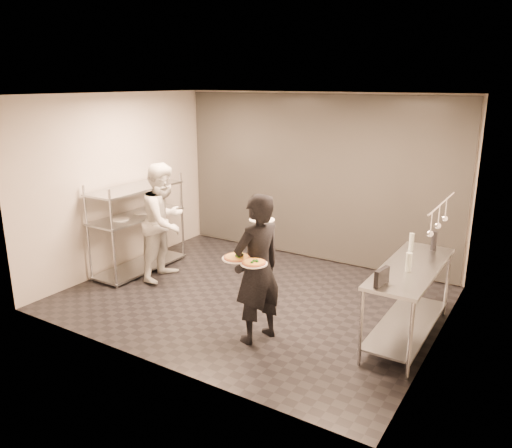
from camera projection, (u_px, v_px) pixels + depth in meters
The scene contains 13 objects.
room_shell at pixel (292, 187), 7.66m from camera, with size 5.00×4.00×2.80m.
pass_rack at pixel (138, 224), 7.96m from camera, with size 0.60×1.60×1.50m.
prep_counter at pixel (409, 290), 5.80m from camera, with size 0.60×1.80×0.92m.
utensil_rail at pixel (439, 216), 5.42m from camera, with size 0.07×1.20×0.31m.
waiter at pixel (257, 269), 5.71m from camera, with size 0.65×0.42×1.78m, color black.
chef at pixel (165, 222), 7.60m from camera, with size 0.88×0.68×1.80m, color silver.
pizza_plate_near at pixel (237, 258), 5.56m from camera, with size 0.34×0.34×0.05m.
pizza_plate_far at pixel (254, 263), 5.40m from camera, with size 0.30×0.30×0.05m.
salad_plate at pixel (262, 218), 5.87m from camera, with size 0.30×0.30×0.07m.
pos_monitor at pixel (382, 277), 5.17m from camera, with size 0.05×0.25×0.18m, color black.
bottle_green at pixel (411, 242), 6.24m from camera, with size 0.06×0.06×0.22m, color gray.
bottle_clear at pixel (409, 262), 5.53m from camera, with size 0.07×0.07×0.22m, color gray.
bottle_dark at pixel (434, 241), 6.22m from camera, with size 0.07×0.07×0.25m, color black.
Camera 1 is at (3.49, -5.50, 2.97)m, focal length 35.00 mm.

